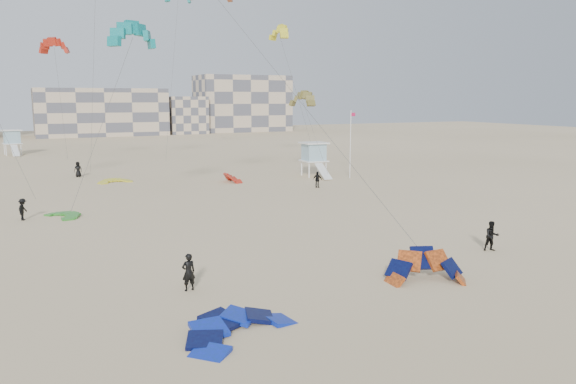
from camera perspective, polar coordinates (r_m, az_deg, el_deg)
name	(u,v)px	position (r m, az deg, el deg)	size (l,w,h in m)	color
ground	(253,302)	(26.90, -3.53, -11.05)	(320.00, 320.00, 0.00)	beige
kite_ground_blue	(238,333)	(23.62, -5.12, -14.07)	(4.70, 4.85, 1.00)	#0B1CC2
kite_ground_orange	(426,281)	(30.54, 13.82, -8.78)	(4.22, 3.34, 2.62)	orange
kite_ground_green	(63,217)	(48.78, -21.85, -2.36)	(3.09, 3.28, 0.48)	green
kite_ground_red_far	(233,182)	(64.59, -5.64, 1.03)	(2.93, 2.65, 1.63)	red
kite_ground_yellow	(115,182)	(66.91, -17.15, 0.95)	(3.45, 3.61, 0.62)	#F7FF32
kitesurfer_main	(189,272)	(28.44, -10.07, -8.02)	(0.69, 0.45, 1.89)	black
kitesurfer_b	(492,236)	(37.35, 19.99, -4.23)	(0.92, 0.71, 1.89)	black
kitesurfer_c	(23,209)	(48.52, -25.34, -1.61)	(1.12, 0.64, 1.73)	black
kitesurfer_d	(317,180)	(60.02, 3.01, 1.26)	(1.02, 0.42, 1.74)	black
kitesurfer_e	(78,169)	(72.84, -20.55, 2.17)	(0.92, 0.60, 1.87)	black
kitesurfer_f	(322,156)	(84.57, 3.48, 3.63)	(1.59, 0.51, 1.71)	black
kite_fly_teal_a	(133,37)	(46.48, -15.49, 14.89)	(7.65, 4.52, 14.24)	teal
kite_fly_olive	(302,100)	(67.64, 1.48, 9.31)	(4.57, 7.99, 9.70)	olive
kite_fly_yellow	(279,34)	(78.79, -0.91, 15.78)	(8.51, 3.97, 18.51)	#F7FF32
kite_fly_red	(54,47)	(80.73, -22.67, 13.41)	(5.37, 6.21, 16.57)	red
lifeguard_tower_near	(314,159)	(68.91, 2.65, 3.33)	(3.11, 5.77, 4.17)	white
lifeguard_tower_far	(12,142)	(106.00, -26.21, 4.54)	(3.38, 6.03, 4.26)	white
flagpole	(351,143)	(67.42, 6.37, 5.00)	(0.66, 0.10, 8.08)	white
condo_mid	(101,112)	(154.65, -18.49, 7.71)	(32.00, 16.00, 12.00)	#C5AE90
condo_east	(242,104)	(166.35, -4.67, 8.94)	(26.00, 14.00, 16.00)	#C5AE90
condo_fill_right	(186,115)	(157.00, -10.33, 7.69)	(10.00, 10.00, 10.00)	#C5AE90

